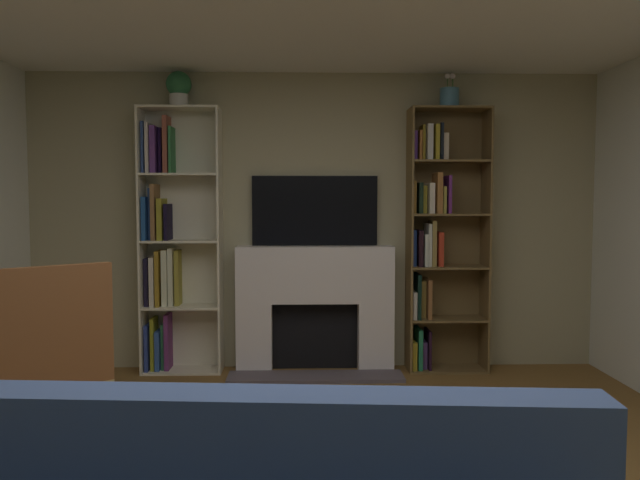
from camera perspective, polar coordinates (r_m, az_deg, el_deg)
name	(u,v)px	position (r m, az deg, el deg)	size (l,w,h in m)	color
wall_back_accent	(315,221)	(5.37, -0.50, 1.72)	(4.98, 0.06, 2.53)	tan
fireplace	(315,305)	(5.30, -0.46, -5.94)	(1.43, 0.54, 1.06)	white
tv	(315,211)	(5.31, -0.49, 2.70)	(1.07, 0.06, 0.59)	black
bookshelf_left	(172,244)	(5.37, -13.47, -0.38)	(0.66, 0.28, 2.21)	beige
bookshelf_right	(437,239)	(5.36, 10.71, 0.14)	(0.66, 0.30, 2.21)	brown
potted_plant	(179,88)	(5.37, -12.83, 13.48)	(0.21, 0.21, 0.29)	silver
vase_with_flowers	(449,97)	(5.40, 11.80, 12.74)	(0.16, 0.16, 0.29)	teal
armchair	(45,372)	(3.71, -23.92, -10.98)	(0.85, 0.85, 1.12)	brown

